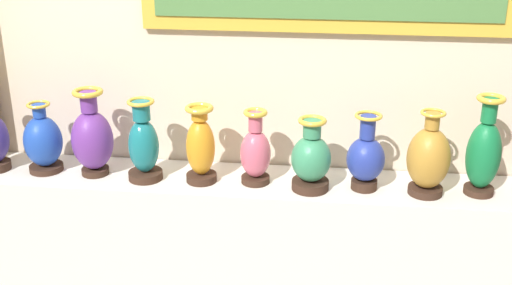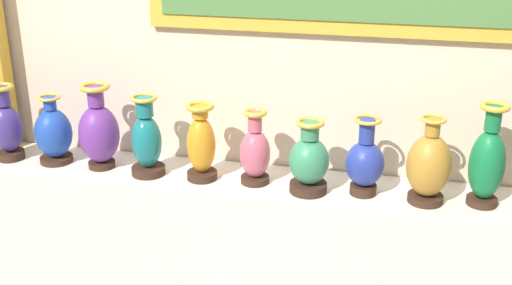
{
  "view_description": "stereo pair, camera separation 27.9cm",
  "coord_description": "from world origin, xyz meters",
  "px_view_note": "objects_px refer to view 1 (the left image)",
  "views": [
    {
      "loc": [
        0.31,
        -2.58,
        2.24
      ],
      "look_at": [
        0.0,
        0.0,
        1.22
      ],
      "focal_mm": 45.23,
      "sensor_mm": 36.0,
      "label": 1
    },
    {
      "loc": [
        0.59,
        -2.53,
        2.24
      ],
      "look_at": [
        0.0,
        0.0,
        1.22
      ],
      "focal_mm": 45.23,
      "sensor_mm": 36.0,
      "label": 2
    }
  ],
  "objects_px": {
    "vase_violet": "(92,138)",
    "vase_teal": "(144,146)",
    "vase_amber": "(201,147)",
    "vase_emerald": "(484,153)",
    "vase_cobalt": "(366,158)",
    "vase_jade": "(311,159)",
    "vase_ochre": "(428,159)",
    "vase_sapphire": "(43,142)",
    "vase_rose": "(256,152)"
  },
  "relations": [
    {
      "from": "vase_rose",
      "to": "vase_emerald",
      "type": "height_order",
      "value": "vase_emerald"
    },
    {
      "from": "vase_violet",
      "to": "vase_teal",
      "type": "xyz_separation_m",
      "value": [
        0.24,
        -0.02,
        -0.02
      ]
    },
    {
      "from": "vase_violet",
      "to": "vase_rose",
      "type": "height_order",
      "value": "vase_violet"
    },
    {
      "from": "vase_violet",
      "to": "vase_ochre",
      "type": "height_order",
      "value": "vase_violet"
    },
    {
      "from": "vase_violet",
      "to": "vase_jade",
      "type": "height_order",
      "value": "vase_violet"
    },
    {
      "from": "vase_cobalt",
      "to": "vase_emerald",
      "type": "relative_size",
      "value": 0.78
    },
    {
      "from": "vase_teal",
      "to": "vase_amber",
      "type": "height_order",
      "value": "vase_teal"
    },
    {
      "from": "vase_amber",
      "to": "vase_emerald",
      "type": "distance_m",
      "value": 1.19
    },
    {
      "from": "vase_teal",
      "to": "vase_sapphire",
      "type": "bearing_deg",
      "value": 176.04
    },
    {
      "from": "vase_cobalt",
      "to": "vase_ochre",
      "type": "xyz_separation_m",
      "value": [
        0.26,
        -0.02,
        0.02
      ]
    },
    {
      "from": "vase_amber",
      "to": "vase_jade",
      "type": "xyz_separation_m",
      "value": [
        0.48,
        -0.02,
        -0.02
      ]
    },
    {
      "from": "vase_ochre",
      "to": "vase_amber",
      "type": "bearing_deg",
      "value": 179.4
    },
    {
      "from": "vase_violet",
      "to": "vase_emerald",
      "type": "distance_m",
      "value": 1.69
    },
    {
      "from": "vase_amber",
      "to": "vase_rose",
      "type": "relative_size",
      "value": 1.04
    },
    {
      "from": "vase_teal",
      "to": "vase_ochre",
      "type": "height_order",
      "value": "same"
    },
    {
      "from": "vase_teal",
      "to": "vase_cobalt",
      "type": "relative_size",
      "value": 1.09
    },
    {
      "from": "vase_rose",
      "to": "vase_ochre",
      "type": "bearing_deg",
      "value": -2.02
    },
    {
      "from": "vase_teal",
      "to": "vase_cobalt",
      "type": "bearing_deg",
      "value": 0.88
    },
    {
      "from": "vase_teal",
      "to": "vase_amber",
      "type": "xyz_separation_m",
      "value": [
        0.25,
        0.01,
        0.0
      ]
    },
    {
      "from": "vase_rose",
      "to": "vase_cobalt",
      "type": "distance_m",
      "value": 0.47
    },
    {
      "from": "vase_sapphire",
      "to": "vase_emerald",
      "type": "relative_size",
      "value": 0.75
    },
    {
      "from": "vase_emerald",
      "to": "vase_violet",
      "type": "bearing_deg",
      "value": -179.98
    },
    {
      "from": "vase_sapphire",
      "to": "vase_teal",
      "type": "xyz_separation_m",
      "value": [
        0.48,
        -0.03,
        0.02
      ]
    },
    {
      "from": "vase_rose",
      "to": "vase_ochre",
      "type": "xyz_separation_m",
      "value": [
        0.73,
        -0.03,
        0.02
      ]
    },
    {
      "from": "vase_ochre",
      "to": "vase_jade",
      "type": "bearing_deg",
      "value": -178.38
    },
    {
      "from": "vase_teal",
      "to": "vase_ochre",
      "type": "distance_m",
      "value": 1.22
    },
    {
      "from": "vase_teal",
      "to": "vase_emerald",
      "type": "distance_m",
      "value": 1.45
    },
    {
      "from": "vase_amber",
      "to": "vase_jade",
      "type": "bearing_deg",
      "value": -2.85
    },
    {
      "from": "vase_teal",
      "to": "vase_ochre",
      "type": "xyz_separation_m",
      "value": [
        1.22,
        -0.0,
        0.0
      ]
    },
    {
      "from": "vase_violet",
      "to": "vase_emerald",
      "type": "relative_size",
      "value": 0.92
    },
    {
      "from": "vase_jade",
      "to": "vase_emerald",
      "type": "xyz_separation_m",
      "value": [
        0.71,
        0.04,
        0.05
      ]
    },
    {
      "from": "vase_sapphire",
      "to": "vase_violet",
      "type": "relative_size",
      "value": 0.82
    },
    {
      "from": "vase_teal",
      "to": "vase_cobalt",
      "type": "xyz_separation_m",
      "value": [
        0.96,
        0.01,
        -0.02
      ]
    },
    {
      "from": "vase_ochre",
      "to": "vase_sapphire",
      "type": "bearing_deg",
      "value": 178.74
    },
    {
      "from": "vase_cobalt",
      "to": "vase_ochre",
      "type": "bearing_deg",
      "value": -4.27
    },
    {
      "from": "vase_violet",
      "to": "vase_rose",
      "type": "distance_m",
      "value": 0.73
    },
    {
      "from": "vase_teal",
      "to": "vase_emerald",
      "type": "relative_size",
      "value": 0.85
    },
    {
      "from": "vase_amber",
      "to": "vase_jade",
      "type": "distance_m",
      "value": 0.48
    },
    {
      "from": "vase_violet",
      "to": "vase_amber",
      "type": "relative_size",
      "value": 1.14
    },
    {
      "from": "vase_jade",
      "to": "vase_cobalt",
      "type": "distance_m",
      "value": 0.23
    },
    {
      "from": "vase_amber",
      "to": "vase_rose",
      "type": "bearing_deg",
      "value": 3.67
    },
    {
      "from": "vase_teal",
      "to": "vase_ochre",
      "type": "bearing_deg",
      "value": -0.2
    },
    {
      "from": "vase_amber",
      "to": "vase_ochre",
      "type": "distance_m",
      "value": 0.97
    },
    {
      "from": "vase_jade",
      "to": "vase_emerald",
      "type": "relative_size",
      "value": 0.75
    },
    {
      "from": "vase_sapphire",
      "to": "vase_rose",
      "type": "bearing_deg",
      "value": -0.69
    },
    {
      "from": "vase_ochre",
      "to": "vase_emerald",
      "type": "xyz_separation_m",
      "value": [
        0.23,
        0.03,
        0.03
      ]
    },
    {
      "from": "vase_amber",
      "to": "vase_ochre",
      "type": "height_order",
      "value": "vase_ochre"
    },
    {
      "from": "vase_cobalt",
      "to": "vase_rose",
      "type": "bearing_deg",
      "value": 179.21
    },
    {
      "from": "vase_cobalt",
      "to": "vase_ochre",
      "type": "relative_size",
      "value": 0.92
    },
    {
      "from": "vase_violet",
      "to": "vase_teal",
      "type": "relative_size",
      "value": 1.08
    }
  ]
}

